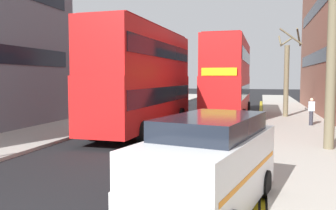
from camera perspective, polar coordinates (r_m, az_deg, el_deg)
name	(u,v)px	position (r m, az deg, el deg)	size (l,w,h in m)	color
sidewalk_right	(304,133)	(19.61, 21.25, -4.29)	(4.00, 80.00, 0.14)	#ADA89E
sidewalk_left	(79,125)	(22.28, -14.25, -3.10)	(4.00, 80.00, 0.14)	#ADA89E
kerb_line_outer	(262,139)	(17.52, 15.09, -5.38)	(0.10, 56.00, 0.01)	yellow
kerb_line_inner	(259,139)	(17.52, 14.57, -5.37)	(0.10, 56.00, 0.01)	yellow
double_decker_bus_away	(143,76)	(19.17, -4.04, 4.69)	(3.03, 10.87, 5.64)	red
double_decker_bus_oncoming	(229,77)	(25.42, 9.83, 4.58)	(2.88, 10.83, 5.64)	red
taxi_minivan	(208,165)	(7.77, 6.53, -9.62)	(2.85, 5.10, 2.12)	white
pedestrian_far	(311,111)	(22.33, 22.30, -0.92)	(0.34, 0.22, 1.62)	#2D2D38
street_tree_near	(287,76)	(26.66, 18.77, 4.47)	(1.62, 1.58, 6.26)	#6B6047
street_tree_mid	(331,68)	(15.14, 25.01, 5.47)	(1.61, 2.11, 6.99)	#6B6047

